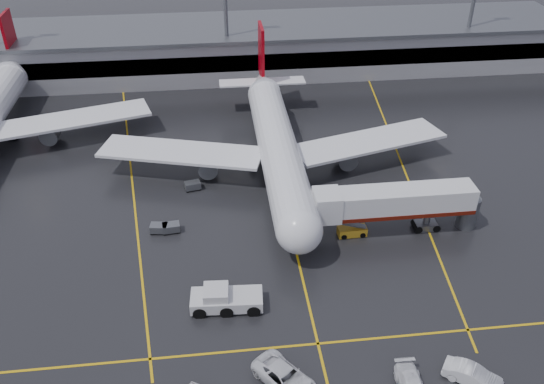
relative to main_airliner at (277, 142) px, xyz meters
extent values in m
plane|color=black|center=(0.00, -9.70, -4.21)|extent=(220.00, 220.00, 0.00)
cube|color=gold|center=(0.00, -9.70, -4.20)|extent=(0.25, 90.00, 0.02)
cube|color=gold|center=(0.00, -31.70, -4.20)|extent=(60.00, 0.25, 0.02)
cube|color=gold|center=(-20.00, 0.30, -4.20)|extent=(9.99, 69.35, 0.02)
cube|color=gold|center=(18.00, 0.30, -4.20)|extent=(7.57, 69.64, 0.02)
cube|color=gray|center=(0.00, 38.30, -0.21)|extent=(120.00, 18.00, 8.00)
cube|color=black|center=(0.00, 29.50, 0.29)|extent=(120.00, 0.40, 3.00)
cube|color=#595B60|center=(0.00, 38.30, 4.09)|extent=(122.00, 19.00, 0.60)
cylinder|color=#595B60|center=(-5.00, 32.30, 8.29)|extent=(0.70, 0.70, 25.00)
cylinder|color=#595B60|center=(40.00, 32.30, 8.29)|extent=(0.70, 0.70, 25.00)
cylinder|color=silver|center=(0.00, -1.70, -0.01)|extent=(5.20, 36.00, 5.20)
sphere|color=silver|center=(0.00, -19.70, -0.01)|extent=(5.20, 5.20, 5.20)
cone|color=silver|center=(0.00, 19.30, 0.59)|extent=(4.94, 8.00, 4.94)
cube|color=#890009|center=(0.00, 20.30, 5.49)|extent=(0.50, 5.50, 8.50)
cube|color=silver|center=(0.00, 19.30, 0.79)|extent=(14.00, 3.00, 0.25)
cube|color=silver|center=(-13.00, 0.30, -0.81)|extent=(22.80, 11.83, 0.40)
cube|color=silver|center=(13.00, 0.30, -0.81)|extent=(22.80, 11.83, 0.40)
cylinder|color=#595B60|center=(-9.50, -0.70, -2.21)|extent=(2.60, 4.50, 2.60)
cylinder|color=#595B60|center=(9.50, -0.70, -2.21)|extent=(2.60, 4.50, 2.60)
cylinder|color=#595B60|center=(0.00, -16.70, -3.21)|extent=(0.56, 0.56, 2.00)
cylinder|color=#595B60|center=(-3.20, 1.30, -3.21)|extent=(0.56, 0.56, 2.00)
cylinder|color=#595B60|center=(3.20, 1.30, -3.21)|extent=(0.56, 0.56, 2.00)
cylinder|color=black|center=(0.00, -16.70, -3.76)|extent=(0.40, 1.10, 1.10)
cylinder|color=black|center=(-3.20, 1.30, -3.66)|extent=(1.00, 1.40, 1.40)
cylinder|color=black|center=(3.20, 1.30, -3.66)|extent=(1.00, 1.40, 1.40)
cone|color=silver|center=(-42.00, 31.30, 0.59)|extent=(4.94, 8.00, 4.94)
cube|color=#890009|center=(-42.00, 32.30, 5.49)|extent=(0.50, 5.50, 8.50)
cube|color=silver|center=(-42.00, 31.30, 0.79)|extent=(14.00, 3.00, 0.25)
cube|color=silver|center=(-29.00, 12.30, -0.81)|extent=(22.80, 11.83, 0.40)
cylinder|color=#595B60|center=(-32.50, 11.30, -2.21)|extent=(2.60, 4.50, 2.60)
cylinder|color=#595B60|center=(-38.80, 13.30, -3.21)|extent=(0.56, 0.56, 2.00)
cylinder|color=black|center=(-38.80, 13.30, -3.66)|extent=(1.00, 1.40, 1.40)
cube|color=silver|center=(12.00, -15.70, 0.19)|extent=(18.00, 3.20, 3.00)
cube|color=#531007|center=(12.00, -15.70, -1.11)|extent=(18.00, 3.30, 0.50)
cube|color=silver|center=(3.80, -15.70, 0.19)|extent=(3.00, 3.40, 3.30)
cylinder|color=#595B60|center=(16.00, -15.70, -2.71)|extent=(0.80, 0.80, 3.00)
cube|color=#595B60|center=(16.00, -15.70, -3.76)|extent=(2.60, 1.60, 0.90)
cylinder|color=#595B60|center=(21.00, -15.70, -2.21)|extent=(2.40, 2.40, 4.00)
cylinder|color=black|center=(14.90, -15.70, -3.76)|extent=(0.90, 1.80, 0.90)
cylinder|color=black|center=(17.10, -15.70, -3.76)|extent=(0.90, 1.80, 0.90)
cube|color=silver|center=(-8.21, -25.90, -3.29)|extent=(7.32, 3.31, 1.23)
cube|color=silver|center=(-9.23, -25.83, -2.27)|extent=(2.60, 2.60, 1.02)
cube|color=black|center=(-9.23, -25.83, -2.27)|extent=(2.34, 2.34, 0.92)
cylinder|color=black|center=(-10.86, -25.73, -3.65)|extent=(1.52, 3.14, 1.33)
cylinder|color=black|center=(-8.21, -25.90, -3.65)|extent=(1.52, 3.14, 1.33)
cylinder|color=black|center=(-5.56, -26.07, -3.65)|extent=(1.52, 3.14, 1.33)
cube|color=gold|center=(7.00, -15.84, -3.69)|extent=(3.42, 1.52, 1.03)
cube|color=#595B60|center=(7.00, -15.84, -2.71)|extent=(3.28, 0.95, 1.18)
cylinder|color=black|center=(5.88, -15.88, -3.93)|extent=(0.71, 1.62, 0.66)
cylinder|color=black|center=(8.13, -15.80, -3.93)|extent=(0.71, 1.62, 0.66)
imported|color=silver|center=(-3.65, -35.84, -3.33)|extent=(6.13, 6.80, 1.76)
imported|color=silver|center=(12.49, -37.46, -3.38)|extent=(5.10, 4.37, 1.66)
cube|color=#595B60|center=(-14.15, -12.80, -3.56)|extent=(2.13, 1.51, 0.90)
cylinder|color=black|center=(-14.89, -13.38, -4.03)|extent=(0.40, 0.20, 0.40)
cylinder|color=black|center=(-13.30, -13.21, -4.03)|extent=(0.40, 0.20, 0.40)
cylinder|color=black|center=(-15.00, -12.39, -4.03)|extent=(0.40, 0.20, 0.40)
cylinder|color=black|center=(-13.41, -12.22, -4.03)|extent=(0.40, 0.20, 0.40)
cube|color=#595B60|center=(-15.58, -12.75, -3.56)|extent=(2.16, 1.57, 0.90)
cylinder|color=black|center=(-16.45, -13.14, -4.03)|extent=(0.40, 0.20, 0.40)
cylinder|color=black|center=(-14.86, -13.36, -4.03)|extent=(0.40, 0.20, 0.40)
cylinder|color=black|center=(-16.30, -12.15, -4.03)|extent=(0.40, 0.20, 0.40)
cylinder|color=black|center=(-14.72, -12.37, -4.03)|extent=(0.40, 0.20, 0.40)
cube|color=#595B60|center=(-11.62, -3.88, -3.56)|extent=(2.23, 1.69, 0.90)
cylinder|color=black|center=(-12.30, -4.54, -4.03)|extent=(0.40, 0.20, 0.40)
cylinder|color=black|center=(-10.74, -4.20, -4.03)|extent=(0.40, 0.20, 0.40)
cylinder|color=black|center=(-12.51, -3.56, -4.03)|extent=(0.40, 0.20, 0.40)
cylinder|color=black|center=(-10.95, -3.22, -4.03)|extent=(0.40, 0.20, 0.40)
camera|label=1|loc=(-8.44, -66.91, 36.84)|focal=37.20mm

